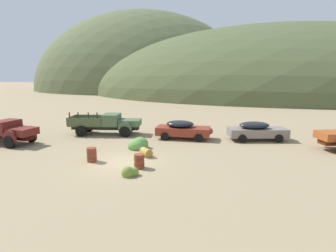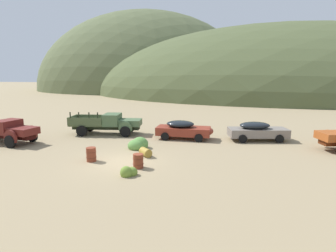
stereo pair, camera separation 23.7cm
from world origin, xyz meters
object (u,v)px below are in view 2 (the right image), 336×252
at_px(truck_weathered_green, 111,123).
at_px(oil_drum_tipped, 146,152).
at_px(car_primer_gray, 260,131).
at_px(oil_drum_foreground, 138,161).
at_px(car_rust_red, 185,129).
at_px(oil_drum_spare, 91,154).
at_px(truck_oxblood, 8,131).

relative_size(truck_weathered_green, oil_drum_tipped, 6.30).
height_order(truck_weathered_green, car_primer_gray, truck_weathered_green).
bearing_deg(oil_drum_foreground, car_rust_red, 76.82).
bearing_deg(oil_drum_foreground, car_primer_gray, 46.30).
bearing_deg(oil_drum_foreground, oil_drum_spare, 168.32).
bearing_deg(truck_weathered_green, oil_drum_foreground, -65.70).
xyz_separation_m(truck_weathered_green, oil_drum_spare, (1.76, -7.82, -0.55)).
relative_size(truck_oxblood, car_rust_red, 1.31).
xyz_separation_m(car_rust_red, oil_drum_tipped, (-2.01, -5.54, -0.54)).
bearing_deg(truck_oxblood, car_primer_gray, 23.03).
distance_m(oil_drum_tipped, oil_drum_spare, 3.54).
distance_m(truck_oxblood, oil_drum_spare, 9.24).
xyz_separation_m(oil_drum_tipped, oil_drum_foreground, (0.17, -2.33, 0.14)).
height_order(truck_oxblood, car_primer_gray, truck_oxblood).
bearing_deg(oil_drum_tipped, truck_weathered_green, 128.39).
relative_size(truck_weathered_green, oil_drum_spare, 7.38).
distance_m(car_rust_red, oil_drum_tipped, 5.92).
relative_size(car_primer_gray, oil_drum_spare, 5.88).
xyz_separation_m(car_rust_red, oil_drum_foreground, (-1.84, -7.87, -0.39)).
xyz_separation_m(truck_oxblood, oil_drum_spare, (8.66, -3.19, -0.54)).
bearing_deg(car_primer_gray, oil_drum_foreground, -144.02).
xyz_separation_m(truck_oxblood, car_primer_gray, (20.00, 4.54, -0.17)).
xyz_separation_m(truck_weathered_green, car_primer_gray, (13.10, -0.10, -0.19)).
bearing_deg(truck_weathered_green, oil_drum_spare, -83.78).
distance_m(truck_weathered_green, car_rust_red, 6.94).
relative_size(truck_weathered_green, car_rust_red, 1.36).
distance_m(oil_drum_tipped, oil_drum_foreground, 2.34).
relative_size(truck_weathered_green, car_primer_gray, 1.26).
bearing_deg(car_primer_gray, car_rust_red, 174.61).
height_order(truck_weathered_green, oil_drum_spare, truck_weathered_green).
height_order(oil_drum_tipped, oil_drum_foreground, oil_drum_foreground).
relative_size(car_primer_gray, oil_drum_foreground, 6.22).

